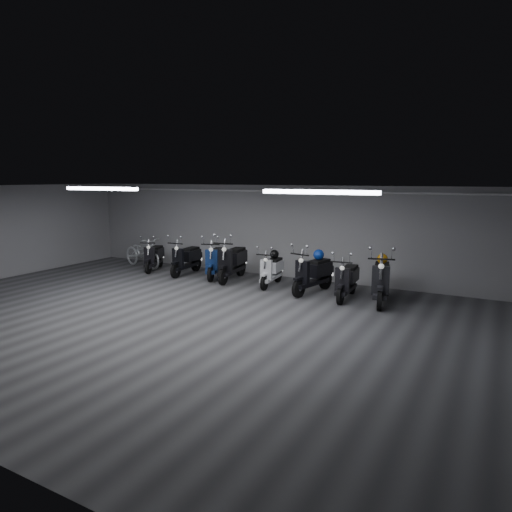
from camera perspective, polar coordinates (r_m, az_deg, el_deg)
The scene contains 18 objects.
floor at distance 10.27m, azimuth -10.59°, elevation -7.54°, with size 14.00×10.00×0.01m, color #3A3A3D.
ceiling at distance 9.82m, azimuth -11.10°, elevation 8.32°, with size 14.00×10.00×0.01m, color slate.
back_wall at distance 14.13m, azimuth 2.17°, elevation 3.16°, with size 14.00×0.01×2.80m, color gray.
fluor_strip_left at distance 12.62m, azimuth -18.77°, elevation 7.97°, with size 2.40×0.18×0.08m, color white.
fluor_strip_right at distance 9.16m, azimuth 7.86°, elevation 7.92°, with size 2.40×0.18×0.08m, color white.
conduit at distance 13.97m, azimuth 2.05°, elevation 8.10°, with size 0.05×0.05×13.60m, color white.
scooter_0 at distance 15.36m, azimuth -12.64°, elevation 0.49°, with size 0.55×1.65×1.23m, color black, non-canonical shape.
scooter_1 at distance 14.52m, azimuth -8.74°, elevation 0.27°, with size 0.59×1.77×1.32m, color black, non-canonical shape.
scooter_4 at distance 13.96m, azimuth -5.04°, elevation 0.09°, with size 0.61×1.84×1.37m, color navy, non-canonical shape.
scooter_5 at distance 13.53m, azimuth -2.99°, elevation 0.02°, with size 0.66×1.98×1.48m, color black, non-canonical shape.
scooter_6 at distance 12.82m, azimuth 1.95°, elevation -1.13°, with size 0.54×1.62×1.21m, color white, non-canonical shape.
scooter_7 at distance 12.09m, azimuth 7.11°, elevation -1.43°, with size 0.62×1.86×1.38m, color black, non-canonical shape.
scooter_8 at distance 11.64m, azimuth 11.30°, elevation -2.22°, with size 0.58×1.73×1.29m, color black, non-canonical shape.
scooter_9 at distance 11.44m, azimuth 15.38°, elevation -2.08°, with size 0.67×2.00×1.49m, color black, non-canonical shape.
bicycle at distance 15.98m, azimuth -14.01°, elevation 0.82°, with size 0.68×1.92×1.24m, color white.
helmet_0 at distance 12.25m, azimuth 7.82°, elevation 0.16°, with size 0.29×0.29×0.29m, color navy.
helmet_1 at distance 11.66m, azimuth 15.49°, elevation -0.33°, with size 0.26×0.26×0.26m, color #BD750B.
helmet_2 at distance 12.97m, azimuth 2.31°, elevation 0.23°, with size 0.26×0.26×0.26m, color black.
Camera 1 is at (6.27, -7.55, 3.01)m, focal length 32.05 mm.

